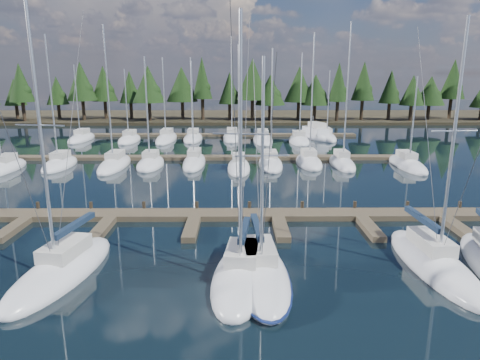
{
  "coord_description": "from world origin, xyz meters",
  "views": [
    {
      "loc": [
        3.07,
        -11.92,
        10.32
      ],
      "look_at": [
        3.3,
        22.0,
        1.83
      ],
      "focal_mm": 32.0,
      "sensor_mm": 36.0,
      "label": 1
    }
  ],
  "objects_px": {
    "main_dock": "(195,218)",
    "front_sailboat_3": "(241,275)",
    "front_sailboat_2": "(62,270)",
    "motor_yacht_right": "(315,136)",
    "front_sailboat_5": "(433,263)",
    "front_sailboat_4": "(260,273)"
  },
  "relations": [
    {
      "from": "front_sailboat_5",
      "to": "motor_yacht_right",
      "type": "relative_size",
      "value": 1.48
    },
    {
      "from": "front_sailboat_3",
      "to": "front_sailboat_4",
      "type": "distance_m",
      "value": 1.0
    },
    {
      "from": "front_sailboat_4",
      "to": "front_sailboat_3",
      "type": "bearing_deg",
      "value": -161.53
    },
    {
      "from": "front_sailboat_3",
      "to": "front_sailboat_5",
      "type": "height_order",
      "value": "front_sailboat_3"
    },
    {
      "from": "main_dock",
      "to": "front_sailboat_4",
      "type": "distance_m",
      "value": 9.93
    },
    {
      "from": "main_dock",
      "to": "front_sailboat_4",
      "type": "xyz_separation_m",
      "value": [
        4.23,
        -8.98,
        0.06
      ]
    },
    {
      "from": "motor_yacht_right",
      "to": "front_sailboat_3",
      "type": "bearing_deg",
      "value": -104.31
    },
    {
      "from": "main_dock",
      "to": "front_sailboat_2",
      "type": "height_order",
      "value": "front_sailboat_2"
    },
    {
      "from": "main_dock",
      "to": "motor_yacht_right",
      "type": "bearing_deg",
      "value": 68.32
    },
    {
      "from": "front_sailboat_3",
      "to": "front_sailboat_4",
      "type": "relative_size",
      "value": 1.16
    },
    {
      "from": "front_sailboat_2",
      "to": "front_sailboat_5",
      "type": "distance_m",
      "value": 19.88
    },
    {
      "from": "front_sailboat_2",
      "to": "motor_yacht_right",
      "type": "height_order",
      "value": "front_sailboat_2"
    },
    {
      "from": "front_sailboat_3",
      "to": "motor_yacht_right",
      "type": "xyz_separation_m",
      "value": [
        12.49,
        48.96,
        0.2
      ]
    },
    {
      "from": "front_sailboat_5",
      "to": "motor_yacht_right",
      "type": "xyz_separation_m",
      "value": [
        2.02,
        47.53,
        0.2
      ]
    },
    {
      "from": "front_sailboat_2",
      "to": "motor_yacht_right",
      "type": "xyz_separation_m",
      "value": [
        21.89,
        48.31,
        0.2
      ]
    },
    {
      "from": "front_sailboat_4",
      "to": "motor_yacht_right",
      "type": "distance_m",
      "value": 49.99
    },
    {
      "from": "main_dock",
      "to": "front_sailboat_5",
      "type": "bearing_deg",
      "value": -29.8
    },
    {
      "from": "main_dock",
      "to": "front_sailboat_3",
      "type": "distance_m",
      "value": 9.86
    },
    {
      "from": "front_sailboat_3",
      "to": "main_dock",
      "type": "bearing_deg",
      "value": 109.43
    },
    {
      "from": "front_sailboat_3",
      "to": "front_sailboat_5",
      "type": "relative_size",
      "value": 1.01
    },
    {
      "from": "front_sailboat_4",
      "to": "front_sailboat_5",
      "type": "bearing_deg",
      "value": 6.67
    },
    {
      "from": "front_sailboat_5",
      "to": "front_sailboat_2",
      "type": "bearing_deg",
      "value": -177.76
    }
  ]
}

